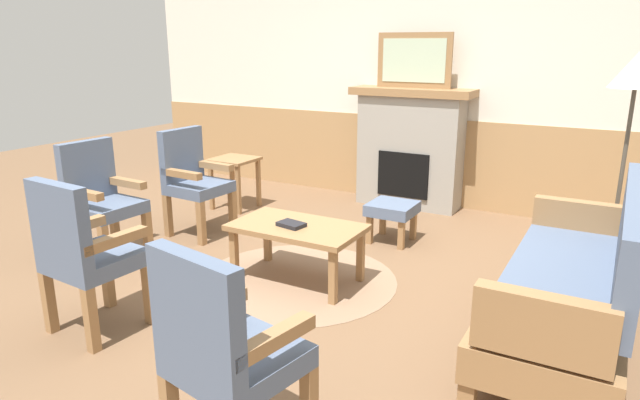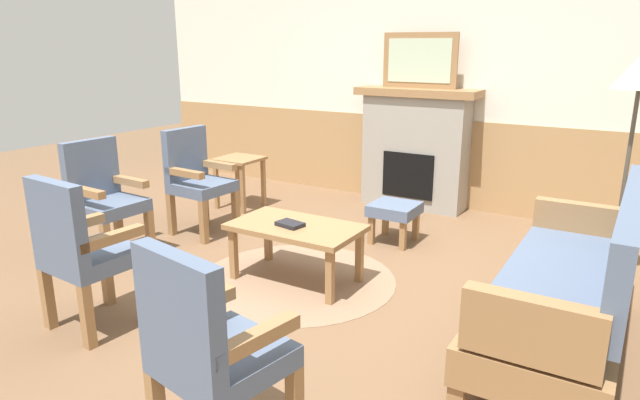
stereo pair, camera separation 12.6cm
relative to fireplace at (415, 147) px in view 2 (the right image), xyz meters
name	(u,v)px [view 2 (the right image)]	position (x,y,z in m)	size (l,w,h in m)	color
ground_plane	(296,281)	(0.00, -2.35, -0.65)	(14.00, 14.00, 0.00)	brown
wall_back	(427,84)	(0.00, 0.25, 0.66)	(7.20, 0.14, 2.70)	silver
fireplace	(415,147)	(0.00, 0.00, 0.00)	(1.30, 0.44, 1.28)	gray
framed_picture	(420,61)	(0.00, 0.00, 0.91)	(0.80, 0.04, 0.56)	olive
couch	(568,289)	(1.87, -2.40, -0.26)	(0.70, 1.80, 0.98)	olive
coffee_table	(296,232)	(-0.01, -2.33, -0.27)	(0.96, 0.56, 0.44)	olive
round_rug	(296,279)	(-0.01, -2.33, -0.65)	(1.50, 1.50, 0.01)	#896B51
book_on_table	(290,224)	(-0.03, -2.38, -0.20)	(0.19, 0.13, 0.03)	black
footstool	(395,212)	(0.29, -1.18, -0.37)	(0.40, 0.40, 0.36)	olive
armchair_near_fireplace	(196,176)	(-1.42, -1.86, -0.11)	(0.51, 0.51, 0.98)	olive
armchair_by_window_left	(103,194)	(-1.63, -2.74, -0.11)	(0.50, 0.50, 0.98)	olive
armchair_front_left	(81,248)	(-0.72, -3.62, -0.11)	(0.51, 0.51, 0.98)	olive
armchair_front_center	(209,346)	(0.72, -4.08, -0.11)	(0.56, 0.56, 0.98)	olive
side_table	(240,168)	(-1.60, -1.01, -0.22)	(0.44, 0.44, 0.55)	olive
floor_lamp_by_couch	(639,86)	(2.03, -1.15, 0.80)	(0.36, 0.36, 1.68)	#332D28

